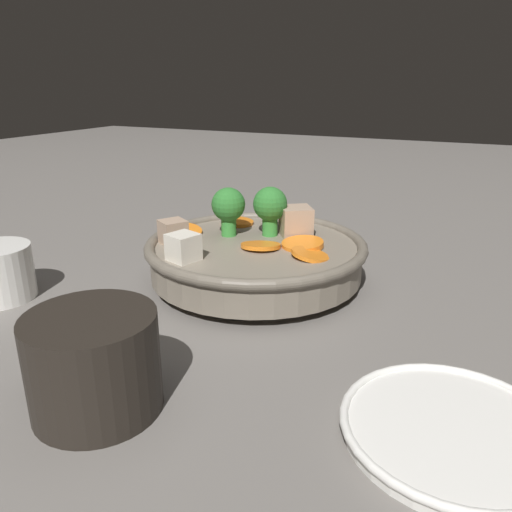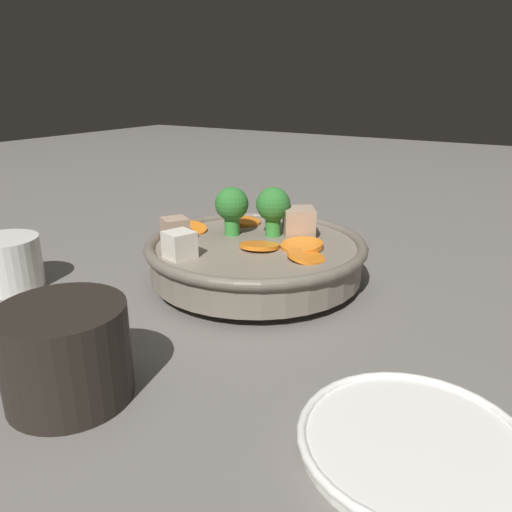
{
  "view_description": "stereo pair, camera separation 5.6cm",
  "coord_description": "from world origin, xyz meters",
  "px_view_note": "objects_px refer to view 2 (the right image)",
  "views": [
    {
      "loc": [
        -0.23,
        0.48,
        0.22
      ],
      "look_at": [
        0.0,
        0.0,
        0.03
      ],
      "focal_mm": 35.0,
      "sensor_mm": 36.0,
      "label": 1
    },
    {
      "loc": [
        -0.28,
        0.45,
        0.22
      ],
      "look_at": [
        0.0,
        0.0,
        0.03
      ],
      "focal_mm": 35.0,
      "sensor_mm": 36.0,
      "label": 2
    }
  ],
  "objects_px": {
    "tea_cup": "(7,262)",
    "dark_mug": "(61,351)",
    "side_saucer": "(413,443)",
    "stirfry_bowl": "(256,253)"
  },
  "relations": [
    {
      "from": "tea_cup",
      "to": "dark_mug",
      "type": "relative_size",
      "value": 0.66
    },
    {
      "from": "side_saucer",
      "to": "tea_cup",
      "type": "xyz_separation_m",
      "value": [
        0.45,
        -0.03,
        0.02
      ]
    },
    {
      "from": "tea_cup",
      "to": "dark_mug",
      "type": "xyz_separation_m",
      "value": [
        -0.22,
        0.1,
        0.01
      ]
    },
    {
      "from": "tea_cup",
      "to": "side_saucer",
      "type": "bearing_deg",
      "value": 176.47
    },
    {
      "from": "side_saucer",
      "to": "tea_cup",
      "type": "bearing_deg",
      "value": -3.53
    },
    {
      "from": "side_saucer",
      "to": "dark_mug",
      "type": "relative_size",
      "value": 1.31
    },
    {
      "from": "tea_cup",
      "to": "dark_mug",
      "type": "bearing_deg",
      "value": 155.51
    },
    {
      "from": "stirfry_bowl",
      "to": "dark_mug",
      "type": "xyz_separation_m",
      "value": [
        0.0,
        0.26,
        0.0
      ]
    },
    {
      "from": "side_saucer",
      "to": "dark_mug",
      "type": "xyz_separation_m",
      "value": [
        0.23,
        0.07,
        0.03
      ]
    },
    {
      "from": "tea_cup",
      "to": "dark_mug",
      "type": "distance_m",
      "value": 0.24
    }
  ]
}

